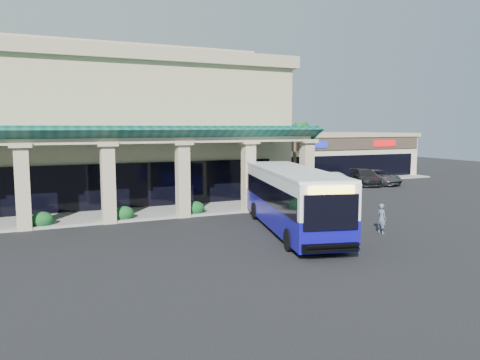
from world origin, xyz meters
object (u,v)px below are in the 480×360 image
transit_bus (292,200)px  pedestrian (381,218)px  car_silver (299,181)px  car_red (365,177)px  car_white (335,180)px  car_gray (377,177)px

transit_bus → pedestrian: size_ratio=7.56×
pedestrian → car_silver: bearing=-20.7°
pedestrian → car_red: (12.73, 16.93, -0.06)m
pedestrian → car_red: pedestrian is taller
transit_bus → pedestrian: bearing=-16.5°
transit_bus → car_silver: bearing=71.5°
car_white → car_gray: bearing=-17.2°
car_gray → car_silver: bearing=174.2°
car_red → car_gray: car_red is taller
car_white → car_gray: (5.24, 0.43, 0.01)m
car_white → transit_bus: bearing=-154.7°
pedestrian → car_red: size_ratio=0.31×
car_white → car_red: 3.97m
transit_bus → car_white: size_ratio=2.81×
transit_bus → car_silver: 16.81m
pedestrian → car_gray: pedestrian is taller
pedestrian → car_silver: pedestrian is taller
car_red → car_gray: (1.31, -0.18, -0.03)m
car_silver → car_red: 7.72m
pedestrian → car_gray: size_ratio=0.31×
transit_bus → car_red: 22.21m
car_gray → pedestrian: bearing=-137.2°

